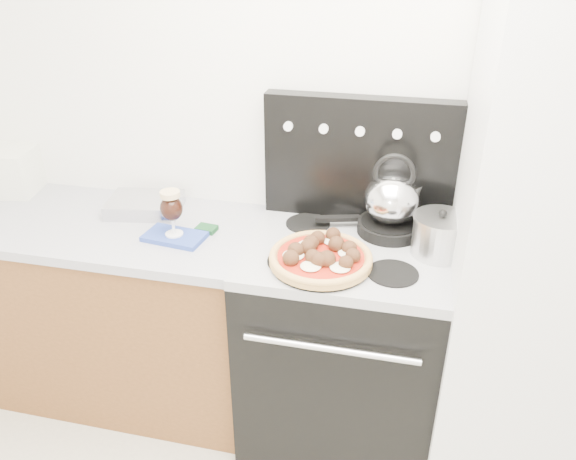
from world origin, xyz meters
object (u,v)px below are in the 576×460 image
(stove_body, at_px, (341,346))
(skillet, at_px, (389,227))
(base_cabinet, at_px, (104,309))
(beer_glass, at_px, (172,213))
(oven_mitt, at_px, (175,237))
(stock_pot, at_px, (439,237))
(pizza_pan, at_px, (321,263))
(pizza, at_px, (321,256))
(fridge, at_px, (547,266))
(toaster_oven, at_px, (1,169))
(tea_kettle, at_px, (392,195))

(stove_body, relative_size, skillet, 3.50)
(base_cabinet, xyz_separation_m, beer_glass, (0.43, -0.08, 0.58))
(oven_mitt, relative_size, stock_pot, 1.20)
(beer_glass, xyz_separation_m, pizza_pan, (0.60, -0.09, -0.09))
(pizza_pan, distance_m, pizza, 0.03)
(fridge, xyz_separation_m, oven_mitt, (-1.38, -0.03, -0.04))
(toaster_oven, height_order, pizza_pan, toaster_oven)
(base_cabinet, xyz_separation_m, stock_pot, (1.44, 0.00, 0.56))
(fridge, relative_size, pizza_pan, 5.39)
(toaster_oven, bearing_deg, beer_glass, -25.40)
(tea_kettle, bearing_deg, oven_mitt, -172.37)
(base_cabinet, bearing_deg, beer_glass, -10.26)
(base_cabinet, height_order, toaster_oven, toaster_oven)
(base_cabinet, bearing_deg, tea_kettle, 5.88)
(stove_body, relative_size, fridge, 0.46)
(oven_mitt, xyz_separation_m, pizza_pan, (0.60, -0.09, 0.02))
(fridge, distance_m, tea_kettle, 0.60)
(base_cabinet, distance_m, skillet, 1.36)
(pizza_pan, xyz_separation_m, stock_pot, (0.41, 0.17, 0.07))
(base_cabinet, bearing_deg, oven_mitt, -10.26)
(base_cabinet, xyz_separation_m, skillet, (1.25, 0.13, 0.51))
(stove_body, distance_m, pizza_pan, 0.51)
(stove_body, xyz_separation_m, fridge, (0.70, -0.03, 0.51))
(beer_glass, bearing_deg, pizza_pan, -8.90)
(stove_body, xyz_separation_m, skillet, (0.15, 0.15, 0.50))
(base_cabinet, distance_m, beer_glass, 0.73)
(oven_mitt, bearing_deg, pizza, -8.90)
(oven_mitt, height_order, pizza_pan, pizza_pan)
(tea_kettle, xyz_separation_m, stock_pot, (0.19, -0.13, -0.09))
(oven_mitt, xyz_separation_m, stock_pot, (1.01, 0.08, 0.08))
(fridge, height_order, beer_glass, fridge)
(base_cabinet, bearing_deg, pizza, -9.47)
(pizza_pan, distance_m, stock_pot, 0.45)
(pizza_pan, distance_m, tea_kettle, 0.41)
(skillet, distance_m, stock_pot, 0.23)
(pizza, bearing_deg, fridge, 8.90)
(stove_body, height_order, toaster_oven, toaster_oven)
(stove_body, relative_size, oven_mitt, 3.73)
(stove_body, xyz_separation_m, pizza, (-0.08, -0.15, 0.52))
(stove_body, distance_m, oven_mitt, 0.82)
(base_cabinet, relative_size, beer_glass, 7.65)
(stove_body, xyz_separation_m, oven_mitt, (-0.68, -0.05, 0.47))
(skillet, bearing_deg, stock_pot, -34.13)
(fridge, xyz_separation_m, pizza_pan, (-0.78, -0.12, -0.02))
(pizza_pan, bearing_deg, skillet, 53.61)
(beer_glass, distance_m, pizza, 0.61)
(base_cabinet, height_order, oven_mitt, oven_mitt)
(base_cabinet, height_order, stock_pot, stock_pot)
(base_cabinet, height_order, stove_body, stove_body)
(beer_glass, height_order, stock_pot, beer_glass)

